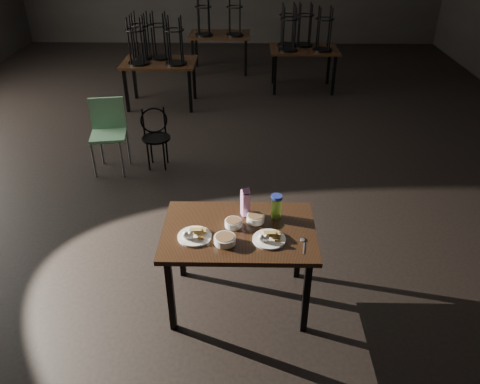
{
  "coord_description": "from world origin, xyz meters",
  "views": [
    {
      "loc": [
        0.44,
        -5.88,
        2.9
      ],
      "look_at": [
        0.38,
        -2.52,
        0.85
      ],
      "focal_mm": 35.0,
      "sensor_mm": 36.0,
      "label": 1
    }
  ],
  "objects_px": {
    "juice_carton": "(245,203)",
    "school_chair": "(108,129)",
    "water_bottle": "(276,206)",
    "main_table": "(239,238)",
    "bentwood_chair": "(155,133)"
  },
  "relations": [
    {
      "from": "main_table",
      "to": "juice_carton",
      "type": "height_order",
      "value": "juice_carton"
    },
    {
      "from": "juice_carton",
      "to": "water_bottle",
      "type": "relative_size",
      "value": 1.25
    },
    {
      "from": "juice_carton",
      "to": "bentwood_chair",
      "type": "distance_m",
      "value": 2.59
    },
    {
      "from": "bentwood_chair",
      "to": "school_chair",
      "type": "relative_size",
      "value": 0.83
    },
    {
      "from": "water_bottle",
      "to": "school_chair",
      "type": "xyz_separation_m",
      "value": [
        -1.97,
        2.2,
        -0.31
      ]
    },
    {
      "from": "main_table",
      "to": "water_bottle",
      "type": "height_order",
      "value": "water_bottle"
    },
    {
      "from": "main_table",
      "to": "juice_carton",
      "type": "distance_m",
      "value": 0.29
    },
    {
      "from": "main_table",
      "to": "water_bottle",
      "type": "xyz_separation_m",
      "value": [
        0.29,
        0.18,
        0.18
      ]
    },
    {
      "from": "water_bottle",
      "to": "school_chair",
      "type": "bearing_deg",
      "value": 131.92
    },
    {
      "from": "juice_carton",
      "to": "school_chair",
      "type": "relative_size",
      "value": 0.28
    },
    {
      "from": "juice_carton",
      "to": "bentwood_chair",
      "type": "height_order",
      "value": "juice_carton"
    },
    {
      "from": "main_table",
      "to": "bentwood_chair",
      "type": "relative_size",
      "value": 1.59
    },
    {
      "from": "main_table",
      "to": "bentwood_chair",
      "type": "distance_m",
      "value": 2.73
    },
    {
      "from": "juice_carton",
      "to": "school_chair",
      "type": "height_order",
      "value": "juice_carton"
    },
    {
      "from": "main_table",
      "to": "water_bottle",
      "type": "distance_m",
      "value": 0.39
    }
  ]
}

